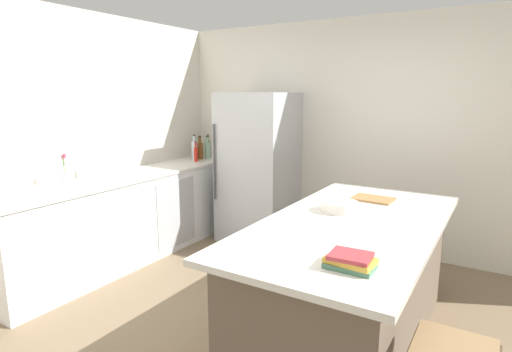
% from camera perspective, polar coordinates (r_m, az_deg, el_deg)
% --- Properties ---
extents(ground_plane, '(7.20, 7.20, 0.00)m').
position_cam_1_polar(ground_plane, '(3.27, 2.23, -21.74)').
color(ground_plane, '#7A664C').
extents(wall_rear, '(6.00, 0.10, 2.60)m').
position_cam_1_polar(wall_rear, '(4.86, 15.52, 5.23)').
color(wall_rear, silver).
rests_on(wall_rear, ground_plane).
extents(wall_left, '(0.10, 6.00, 2.60)m').
position_cam_1_polar(wall_left, '(4.50, -26.04, 4.03)').
color(wall_left, silver).
rests_on(wall_left, ground_plane).
extents(counter_run_left, '(0.64, 3.05, 0.93)m').
position_cam_1_polar(counter_run_left, '(4.73, -16.76, -5.30)').
color(counter_run_left, white).
rests_on(counter_run_left, ground_plane).
extents(kitchen_island, '(1.10, 2.22, 0.92)m').
position_cam_1_polar(kitchen_island, '(3.09, 12.75, -14.17)').
color(kitchen_island, brown).
rests_on(kitchen_island, ground_plane).
extents(refrigerator, '(0.82, 0.77, 1.79)m').
position_cam_1_polar(refrigerator, '(5.02, 0.30, 1.16)').
color(refrigerator, '#B7BABF').
rests_on(refrigerator, ground_plane).
extents(sink_faucet, '(0.15, 0.05, 0.30)m').
position_cam_1_polar(sink_faucet, '(4.44, -20.54, 1.62)').
color(sink_faucet, silver).
rests_on(sink_faucet, counter_run_left).
extents(flower_vase, '(0.09, 0.09, 0.31)m').
position_cam_1_polar(flower_vase, '(4.19, -24.77, -0.06)').
color(flower_vase, silver).
rests_on(flower_vase, counter_run_left).
extents(olive_oil_bottle, '(0.05, 0.05, 0.30)m').
position_cam_1_polar(olive_oil_bottle, '(5.64, -6.61, 3.88)').
color(olive_oil_bottle, olive).
rests_on(olive_oil_bottle, counter_run_left).
extents(gin_bottle, '(0.08, 0.08, 0.29)m').
position_cam_1_polar(gin_bottle, '(5.53, -6.70, 3.67)').
color(gin_bottle, '#8CB79E').
rests_on(gin_bottle, counter_run_left).
extents(whiskey_bottle, '(0.08, 0.08, 0.30)m').
position_cam_1_polar(whiskey_bottle, '(5.47, -7.70, 3.57)').
color(whiskey_bottle, brown).
rests_on(whiskey_bottle, counter_run_left).
extents(soda_bottle, '(0.07, 0.07, 0.32)m').
position_cam_1_polar(soda_bottle, '(5.40, -8.46, 3.56)').
color(soda_bottle, silver).
rests_on(soda_bottle, counter_run_left).
extents(hot_sauce_bottle, '(0.05, 0.05, 0.25)m').
position_cam_1_polar(hot_sauce_bottle, '(5.29, -8.27, 3.06)').
color(hot_sauce_bottle, red).
rests_on(hot_sauce_bottle, counter_run_left).
extents(cookbook_stack, '(0.25, 0.18, 0.07)m').
position_cam_1_polar(cookbook_stack, '(2.17, 12.86, -11.35)').
color(cookbook_stack, '#4C7F60').
rests_on(cookbook_stack, kitchen_island).
extents(mixing_bowl, '(0.27, 0.27, 0.07)m').
position_cam_1_polar(mixing_bowl, '(3.13, 11.45, -4.13)').
color(mixing_bowl, silver).
rests_on(mixing_bowl, kitchen_island).
extents(cutting_board, '(0.33, 0.25, 0.02)m').
position_cam_1_polar(cutting_board, '(3.53, 15.79, -3.04)').
color(cutting_board, '#9E7042').
rests_on(cutting_board, kitchen_island).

